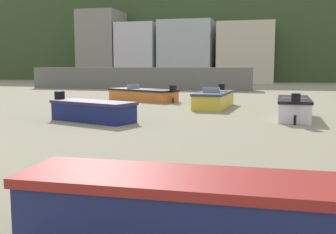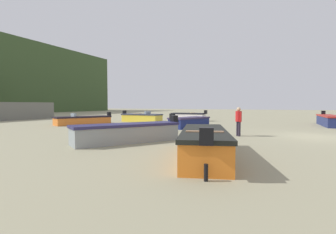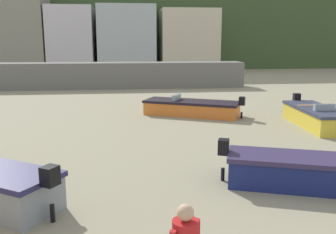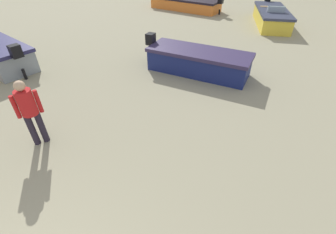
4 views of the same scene
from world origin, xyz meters
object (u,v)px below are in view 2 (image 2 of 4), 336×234
(boat_grey_6, at_px, (128,133))
(boat_white_7, at_px, (188,117))
(boat_orange_4, at_px, (83,120))
(boat_yellow_5, at_px, (142,118))
(boat_orange_3, at_px, (204,143))
(boat_navy_1, at_px, (189,122))
(boat_navy_2, at_px, (329,120))
(beach_walker_foreground, at_px, (239,119))

(boat_grey_6, bearing_deg, boat_white_7, -47.85)
(boat_orange_4, xyz_separation_m, boat_yellow_5, (4.97, -3.09, 0.05))
(boat_orange_3, distance_m, boat_grey_6, 4.53)
(boat_navy_1, bearing_deg, boat_yellow_5, 168.42)
(boat_white_7, bearing_deg, boat_orange_3, -157.22)
(boat_navy_2, distance_m, boat_grey_6, 17.76)
(boat_navy_1, relative_size, boat_grey_6, 0.79)
(boat_orange_4, bearing_deg, boat_orange_3, 173.48)
(boat_navy_2, height_order, boat_orange_4, boat_navy_2)
(boat_navy_1, height_order, beach_walker_foreground, beach_walker_foreground)
(boat_yellow_5, bearing_deg, boat_navy_1, 62.79)
(boat_yellow_5, height_order, boat_white_7, boat_white_7)
(boat_orange_3, height_order, boat_yellow_5, boat_orange_3)
(boat_navy_2, relative_size, boat_yellow_5, 1.22)
(boat_orange_4, xyz_separation_m, boat_grey_6, (-7.05, -9.51, 0.07))
(boat_navy_2, bearing_deg, boat_white_7, -7.46)
(boat_yellow_5, bearing_deg, beach_walker_foreground, 58.81)
(boat_navy_2, relative_size, boat_white_7, 1.38)
(boat_yellow_5, distance_m, beach_walker_foreground, 13.15)
(boat_navy_2, xyz_separation_m, boat_orange_3, (-16.26, 6.01, 0.02))
(boat_yellow_5, xyz_separation_m, boat_grey_6, (-12.02, -6.42, 0.02))
(boat_navy_2, relative_size, boat_grey_6, 1.11)
(boat_navy_2, bearing_deg, boat_navy_1, 31.21)
(boat_orange_3, height_order, boat_white_7, boat_orange_3)
(beach_walker_foreground, bearing_deg, boat_grey_6, 98.71)
(boat_navy_1, xyz_separation_m, boat_navy_2, (6.47, -10.04, 0.04))
(boat_orange_3, bearing_deg, boat_yellow_5, 110.45)
(boat_grey_6, bearing_deg, boat_orange_4, -4.16)
(boat_grey_6, height_order, beach_walker_foreground, beach_walker_foreground)
(boat_white_7, height_order, beach_walker_foreground, beach_walker_foreground)
(boat_navy_1, bearing_deg, boat_orange_3, -48.19)
(boat_grey_6, relative_size, beach_walker_foreground, 3.07)
(boat_navy_1, height_order, boat_orange_4, boat_navy_1)
(boat_orange_3, relative_size, boat_white_7, 1.29)
(boat_grey_6, xyz_separation_m, boat_white_7, (15.88, 2.73, -0.01))
(boat_navy_2, distance_m, boat_yellow_5, 16.81)
(boat_navy_2, distance_m, boat_white_7, 13.00)
(boat_navy_2, xyz_separation_m, boat_white_7, (1.33, 12.93, -0.01))
(boat_navy_1, bearing_deg, beach_walker_foreground, -21.07)
(boat_orange_3, bearing_deg, beach_walker_foreground, 71.24)
(boat_navy_1, xyz_separation_m, boat_yellow_5, (3.94, 6.57, 0.02))
(boat_navy_1, relative_size, boat_orange_3, 0.75)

